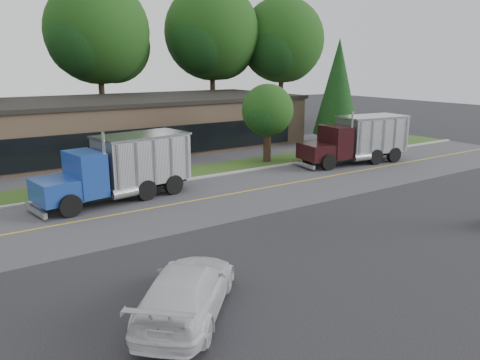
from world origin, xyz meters
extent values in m
plane|color=#2C2C31|center=(0.00, 0.00, 0.00)|extent=(140.00, 140.00, 0.00)
cube|color=#56565B|center=(0.00, 9.00, 0.00)|extent=(60.00, 8.00, 0.02)
cube|color=gold|center=(0.00, 9.00, 0.00)|extent=(60.00, 0.12, 0.01)
cube|color=#9E9E99|center=(0.00, 13.20, 0.00)|extent=(60.00, 0.30, 0.12)
cube|color=#294C1A|center=(0.00, 15.00, 0.00)|extent=(60.00, 3.40, 0.03)
cube|color=#56565B|center=(0.00, 20.00, 0.00)|extent=(60.00, 7.00, 0.02)
cube|color=#98775D|center=(2.00, 26.00, 2.00)|extent=(32.00, 12.00, 4.00)
cylinder|color=#382619|center=(4.00, 34.00, 2.69)|extent=(0.56, 0.56, 5.39)
sphere|color=#1A4011|center=(4.00, 34.00, 10.01)|extent=(9.85, 9.85, 9.85)
sphere|color=#1A4011|center=(5.85, 35.23, 8.78)|extent=(7.39, 7.39, 7.39)
sphere|color=black|center=(2.46, 33.08, 9.08)|extent=(6.77, 6.77, 6.77)
cylinder|color=#382619|center=(16.00, 33.00, 2.78)|extent=(0.56, 0.56, 5.55)
sphere|color=#1A4011|center=(16.00, 33.00, 10.31)|extent=(10.15, 10.15, 10.15)
sphere|color=#1A4011|center=(17.90, 34.27, 9.04)|extent=(7.61, 7.61, 7.61)
sphere|color=black|center=(14.41, 32.05, 9.36)|extent=(6.98, 6.98, 6.98)
cylinder|color=#382619|center=(24.00, 31.00, 2.59)|extent=(0.56, 0.56, 5.18)
sphere|color=#1A4011|center=(24.00, 31.00, 9.63)|extent=(9.48, 9.48, 9.48)
sphere|color=#1A4011|center=(25.78, 32.19, 8.44)|extent=(7.11, 7.11, 7.11)
sphere|color=black|center=(22.52, 30.11, 8.74)|extent=(6.52, 6.52, 6.52)
cylinder|color=#382619|center=(20.00, 18.00, 0.50)|extent=(0.44, 0.44, 1.00)
cone|color=black|center=(20.00, 18.00, 5.09)|extent=(4.07, 4.07, 8.33)
cylinder|color=#382619|center=(10.00, 15.00, 1.03)|extent=(0.56, 0.56, 2.05)
sphere|color=#1A4011|center=(10.00, 15.00, 3.81)|extent=(3.76, 3.76, 3.76)
sphere|color=#1A4011|center=(10.70, 15.47, 3.34)|extent=(2.82, 2.82, 2.82)
sphere|color=black|center=(9.41, 14.65, 3.46)|extent=(2.58, 2.58, 2.58)
cube|color=black|center=(-2.43, 11.50, 0.57)|extent=(8.01, 2.19, 0.28)
cube|color=navy|center=(-5.85, 10.98, 1.12)|extent=(2.23, 2.56, 1.10)
cube|color=navy|center=(-4.31, 11.21, 1.72)|extent=(1.73, 2.58, 2.20)
cube|color=black|center=(-4.91, 11.12, 2.12)|extent=(0.38, 2.09, 0.90)
cube|color=silver|center=(-1.06, 11.71, 2.02)|extent=(5.08, 3.19, 2.50)
cube|color=silver|center=(-1.06, 11.71, 3.32)|extent=(5.25, 3.36, 0.12)
cylinder|color=black|center=(-5.85, 12.14, 0.57)|extent=(1.14, 0.51, 1.10)
cylinder|color=black|center=(-5.50, 9.87, 0.57)|extent=(1.14, 0.51, 1.10)
cylinder|color=black|center=(-0.90, 12.90, 0.57)|extent=(1.14, 0.51, 1.10)
cylinder|color=black|center=(-0.55, 10.62, 0.57)|extent=(1.14, 0.51, 1.10)
cube|color=black|center=(15.14, 11.07, 0.57)|extent=(8.08, 2.01, 0.28)
cube|color=black|center=(11.68, 11.51, 1.12)|extent=(2.19, 2.52, 1.10)
cube|color=black|center=(13.24, 11.31, 1.72)|extent=(1.69, 2.56, 2.20)
cube|color=black|center=(12.63, 11.39, 2.12)|extent=(0.33, 2.09, 0.90)
cube|color=silver|center=(16.52, 10.89, 2.02)|extent=(5.07, 3.09, 2.50)
cube|color=silver|center=(16.52, 10.89, 3.32)|extent=(5.24, 3.26, 0.12)
cylinder|color=black|center=(12.00, 12.63, 0.57)|extent=(1.14, 0.49, 1.10)
cylinder|color=black|center=(11.71, 10.35, 0.57)|extent=(1.14, 0.49, 1.10)
cylinder|color=black|center=(17.01, 11.99, 0.57)|extent=(1.14, 0.49, 1.10)
cylinder|color=black|center=(16.72, 9.71, 0.57)|extent=(1.14, 0.49, 1.10)
imported|color=silver|center=(-5.00, -1.08, 0.76)|extent=(5.11, 5.29, 1.52)
camera|label=1|loc=(-10.56, -12.16, 7.13)|focal=35.00mm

